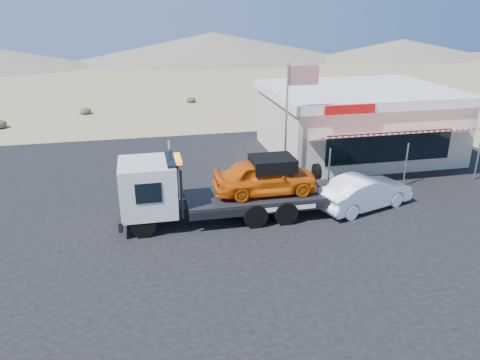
# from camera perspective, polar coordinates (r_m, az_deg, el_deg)

# --- Properties ---
(ground) EXTENTS (120.00, 120.00, 0.00)m
(ground) POSITION_cam_1_polar(r_m,az_deg,el_deg) (18.29, -4.60, -7.09)
(ground) COLOR #9D8659
(ground) RESTS_ON ground
(asphalt_lot) EXTENTS (32.00, 24.00, 0.02)m
(asphalt_lot) POSITION_cam_1_polar(r_m,az_deg,el_deg) (21.25, -0.38, -2.83)
(asphalt_lot) COLOR black
(asphalt_lot) RESTS_ON ground
(tow_truck) EXTENTS (8.47, 2.51, 2.83)m
(tow_truck) POSITION_cam_1_polar(r_m,az_deg,el_deg) (19.19, -2.58, -0.63)
(tow_truck) COLOR black
(tow_truck) RESTS_ON asphalt_lot
(white_sedan) EXTENTS (4.74, 2.87, 1.48)m
(white_sedan) POSITION_cam_1_polar(r_m,az_deg,el_deg) (21.20, 14.92, -1.44)
(white_sedan) COLOR white
(white_sedan) RESTS_ON asphalt_lot
(jerky_store) EXTENTS (10.40, 9.97, 3.90)m
(jerky_store) POSITION_cam_1_polar(r_m,az_deg,el_deg) (28.72, 13.97, 7.06)
(jerky_store) COLOR #C5B695
(jerky_store) RESTS_ON asphalt_lot
(flagpole) EXTENTS (1.55, 0.10, 6.00)m
(flagpole) POSITION_cam_1_polar(r_m,az_deg,el_deg) (22.20, 6.28, 8.30)
(flagpole) COLOR #99999E
(flagpole) RESTS_ON asphalt_lot
(distant_hills) EXTENTS (126.00, 48.00, 4.20)m
(distant_hills) POSITION_cam_1_polar(r_m,az_deg,el_deg) (71.90, -19.10, 14.49)
(distant_hills) COLOR #726B59
(distant_hills) RESTS_ON ground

